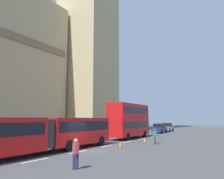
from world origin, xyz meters
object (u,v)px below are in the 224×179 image
sedan_trailing (167,127)px  pedestrian_by_kerb (155,136)px  double_decker_bus (129,119)px  traffic_cone_west (120,145)px  articulated_bus (41,132)px  sedan_lead (160,128)px  traffic_cone_middle (145,140)px  pedestrian_near_cones (76,153)px

sedan_trailing → pedestrian_by_kerb: sedan_trailing is taller
double_decker_bus → traffic_cone_west: bearing=-158.9°
articulated_bus → double_decker_bus: bearing=0.0°
sedan_lead → traffic_cone_middle: size_ratio=7.59×
articulated_bus → sedan_trailing: articulated_bus is taller
sedan_lead → traffic_cone_west: size_ratio=7.59×
articulated_bus → sedan_lead: size_ratio=3.91×
sedan_trailing → double_decker_bus: bearing=-179.3°
double_decker_bus → traffic_cone_middle: size_ratio=15.61×
sedan_trailing → traffic_cone_middle: sedan_trailing is taller
double_decker_bus → sedan_trailing: bearing=0.7°
traffic_cone_west → sedan_trailing: bearing=7.8°
traffic_cone_middle → pedestrian_near_cones: pedestrian_near_cones is taller
double_decker_bus → pedestrian_by_kerb: 7.84m
traffic_cone_middle → pedestrian_near_cones: 15.13m
articulated_bus → pedestrian_near_cones: 6.69m
pedestrian_near_cones → pedestrian_by_kerb: size_ratio=1.00×
sedan_trailing → traffic_cone_west: size_ratio=7.59×
articulated_bus → traffic_cone_west: bearing=-29.2°
pedestrian_near_cones → articulated_bus: bearing=64.7°
double_decker_bus → pedestrian_by_kerb: double_decker_bus is taller
sedan_lead → traffic_cone_middle: 18.11m
double_decker_bus → sedan_trailing: double_decker_bus is taller
articulated_bus → double_decker_bus: size_ratio=1.90×
traffic_cone_west → pedestrian_near_cones: pedestrian_near_cones is taller
sedan_trailing → traffic_cone_west: bearing=-172.2°
traffic_cone_west → pedestrian_by_kerb: 4.97m
articulated_bus → traffic_cone_west: size_ratio=29.69×
traffic_cone_west → pedestrian_by_kerb: (4.55, -1.91, 0.63)m
pedestrian_near_cones → traffic_cone_west: bearing=13.5°
sedan_lead → pedestrian_near_cones: size_ratio=2.60×
traffic_cone_middle → double_decker_bus: bearing=44.1°
sedan_trailing → pedestrian_by_kerb: 25.35m
double_decker_bus → sedan_lead: 13.58m
traffic_cone_middle → pedestrian_near_cones: bearing=-172.6°
articulated_bus → traffic_cone_middle: bearing=-18.5°
sedan_lead → articulated_bus: bearing=180.0°
sedan_lead → sedan_trailing: size_ratio=1.00×
sedan_trailing → pedestrian_by_kerb: (-24.65, -5.89, -0.00)m
articulated_bus → pedestrian_by_kerb: bearing=-26.7°
double_decker_bus → traffic_cone_middle: 6.32m
articulated_bus → pedestrian_near_cones: bearing=-115.3°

